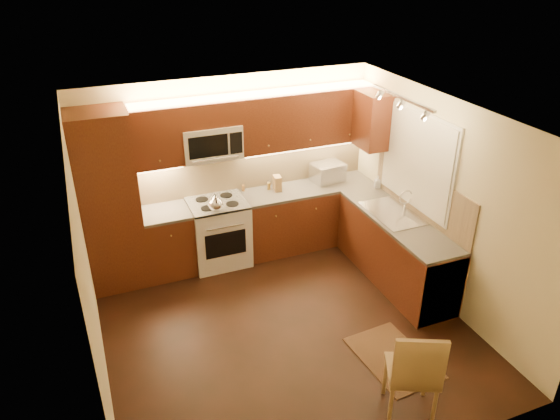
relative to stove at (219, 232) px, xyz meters
name	(u,v)px	position (x,y,z in m)	size (l,w,h in m)	color
floor	(286,328)	(0.30, -1.68, -0.46)	(4.00, 4.00, 0.01)	black
ceiling	(287,120)	(0.30, -1.68, 2.04)	(4.00, 4.00, 0.01)	beige
wall_back	(230,167)	(0.30, 0.32, 0.79)	(4.00, 0.01, 2.50)	beige
wall_front	(389,359)	(0.30, -3.67, 0.79)	(4.00, 0.01, 2.50)	beige
wall_left	(88,274)	(-1.70, -1.68, 0.79)	(0.01, 4.00, 2.50)	beige
wall_right	(443,203)	(2.30, -1.68, 0.79)	(0.01, 4.00, 2.50)	beige
pantry	(109,203)	(-1.35, 0.02, 0.69)	(0.70, 0.60, 2.30)	#40170D
base_cab_back_left	(168,243)	(-0.69, 0.02, -0.03)	(0.62, 0.60, 0.86)	#40170D
counter_back_left	(165,213)	(-0.69, 0.02, 0.42)	(0.62, 0.60, 0.04)	#353330
base_cab_back_right	(307,216)	(1.34, 0.02, -0.03)	(1.92, 0.60, 0.86)	#40170D
counter_back_right	(308,188)	(1.34, 0.02, 0.42)	(1.92, 0.60, 0.04)	#353330
base_cab_right	(395,251)	(2.00, -1.28, -0.03)	(0.60, 2.00, 0.86)	#40170D
counter_right	(399,220)	(2.00, -1.28, 0.42)	(0.60, 2.00, 0.04)	#353330
dishwasher	(428,280)	(2.00, -1.98, -0.03)	(0.58, 0.60, 0.84)	silver
backsplash_back	(255,167)	(0.65, 0.31, 0.74)	(3.30, 0.02, 0.60)	tan
backsplash_right	(421,194)	(2.29, -1.28, 0.74)	(0.02, 2.00, 0.60)	tan
upper_cab_back_left	(155,136)	(-0.69, 0.15, 1.42)	(0.62, 0.35, 0.75)	#40170D
upper_cab_back_right	(306,118)	(1.34, 0.15, 1.42)	(1.92, 0.35, 0.75)	#40170D
upper_cab_bridge	(209,113)	(0.00, 0.15, 1.63)	(0.76, 0.35, 0.31)	#40170D
upper_cab_right_corner	(373,120)	(2.12, -0.28, 1.42)	(0.35, 0.50, 0.75)	#40170D
stove	(219,232)	(0.00, 0.00, 0.00)	(0.76, 0.65, 0.92)	silver
microwave	(211,142)	(0.00, 0.14, 1.26)	(0.76, 0.38, 0.44)	silver
window_frame	(418,160)	(2.29, -1.12, 1.14)	(0.03, 1.44, 1.24)	silver
window_blinds	(416,160)	(2.27, -1.12, 1.14)	(0.02, 1.36, 1.16)	silver
sink	(393,208)	(2.00, -1.12, 0.52)	(0.52, 0.86, 0.15)	silver
faucet	(406,201)	(2.18, -1.12, 0.59)	(0.20, 0.04, 0.30)	silver
track_light_bar	(402,97)	(1.85, -1.27, 2.00)	(0.04, 1.20, 0.03)	silver
kettle	(215,202)	(-0.08, -0.23, 0.57)	(0.20, 0.20, 0.23)	silver
toaster_oven	(328,172)	(1.69, 0.12, 0.57)	(0.44, 0.33, 0.26)	silver
knife_block	(277,183)	(0.90, 0.09, 0.55)	(0.10, 0.15, 0.21)	olive
spice_jar_a	(269,183)	(0.83, 0.25, 0.49)	(0.05, 0.05, 0.09)	silver
spice_jar_b	(269,186)	(0.79, 0.15, 0.49)	(0.04, 0.04, 0.10)	olive
spice_jar_c	(274,182)	(0.92, 0.26, 0.48)	(0.04, 0.04, 0.09)	silver
spice_jar_d	(243,188)	(0.45, 0.24, 0.48)	(0.04, 0.04, 0.09)	olive
soap_bottle	(377,182)	(2.24, -0.35, 0.53)	(0.08, 0.08, 0.17)	silver
rug	(393,358)	(1.18, -2.58, -0.45)	(0.66, 0.99, 0.01)	black
dining_chair	(412,369)	(0.92, -3.22, 0.05)	(0.45, 0.45, 1.03)	olive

